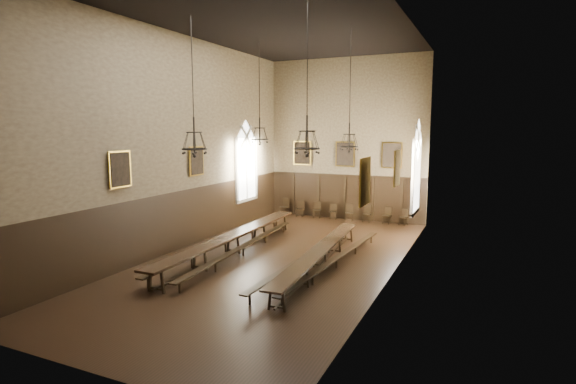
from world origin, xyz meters
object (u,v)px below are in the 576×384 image
Objects in this scene: table_left at (233,244)px; chandelier_front_left at (194,141)px; bench_right_inner at (308,258)px; chandelier_front_right at (307,139)px; table_right at (320,258)px; chair_4 at (349,216)px; bench_right_outer at (336,261)px; chair_1 at (300,212)px; chair_2 at (317,213)px; bench_left_outer at (226,245)px; chair_3 at (333,215)px; chandelier_back_right at (349,137)px; chair_6 at (387,219)px; bench_left_inner at (243,249)px; chair_0 at (284,210)px; chair_7 at (403,220)px; chandelier_back_left at (260,132)px; chair_5 at (367,217)px.

chandelier_front_left reaches higher than table_left.
chandelier_front_right is (0.76, -2.12, 4.54)m from bench_right_inner.
chandelier_front_right is (4.16, -2.30, 4.39)m from table_left.
chair_4 reaches higher than table_right.
chair_1 is (-5.04, 8.51, 0.03)m from bench_right_outer.
chair_2 is (-4.01, 8.57, 0.02)m from bench_right_outer.
chandelier_front_right is at bearing -28.88° from table_left.
bench_left_outer is (-0.43, 0.08, -0.12)m from table_left.
chandelier_back_right reaches higher than chair_3.
bench_right_inner is 8.75m from chair_6.
bench_left_inner is at bearing 149.11° from chandelier_front_right.
chair_0 is 12.93m from chandelier_front_right.
chandelier_front_right is at bearing -91.88° from chair_4.
chair_7 is 0.20× the size of chandelier_back_left.
chair_0 is (-1.14, 8.30, 0.01)m from bench_left_outer.
chair_7 is 12.79m from chandelier_front_left.
chair_0 is 1.10× the size of chair_5.
chandelier_front_right is at bearing -83.05° from table_right.
bench_left_outer is at bearing -114.64° from chair_5.
chair_1 is 0.20× the size of chandelier_front_right.
chandelier_front_left reaches higher than chair_7.
chandelier_back_right is at bearing 88.45° from chandelier_front_right.
table_right is 4.37m from bench_left_outer.
chandelier_back_left reaches higher than bench_right_outer.
chandelier_front_left is (-4.18, -1.77, 4.32)m from table_right.
chandelier_back_left is at bearing 85.61° from chandelier_front_left.
bench_left_inner is at bearing -108.48° from chair_5.
bench_left_inner is 10.43× the size of chair_5.
chair_2 is at bearing -179.70° from chair_5.
chair_1 is at bearing 164.59° from chair_3.
chair_2 is at bearing 15.96° from chair_0.
bench_right_outer is (1.08, 0.08, -0.01)m from bench_right_inner.
chair_0 is at bearing 122.21° from table_right.
chandelier_front_right reaches higher than bench_right_inner.
bench_right_inner is (3.83, -0.26, -0.03)m from bench_left_outer.
chandelier_back_left is (-3.34, -6.24, 4.69)m from chair_5.
chandelier_back_left is 4.22m from chandelier_back_right.
bench_left_inner is 9.88m from chair_7.
bench_right_inner is 9.20× the size of chair_0.
bench_right_inner is at bearing -46.54° from chair_0.
table_left is at bearing 82.99° from chandelier_front_left.
chair_6 reaches higher than bench_left_inner.
bench_left_outer is 10.22m from chair_7.
table_right reaches higher than bench_right_inner.
table_right is 1.99× the size of chandelier_back_right.
chandelier_front_left is at bearing -138.34° from chandelier_back_right.
chair_0 is 6.09m from chair_6.
chair_7 is at bearing -0.71° from chair_5.
table_right is 9.16m from chair_3.
bench_right_outer is 1.91× the size of chandelier_back_right.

